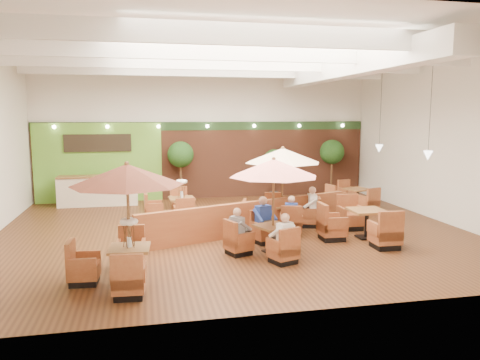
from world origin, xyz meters
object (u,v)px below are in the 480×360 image
object	(u,v)px
service_counter	(98,191)
table_1	(271,184)
table_0	(125,196)
topiary_0	(181,157)
table_2	(282,173)
diner_1	(264,216)
booth_divider	(251,218)
topiary_1	(274,162)
diner_2	(239,226)
diner_0	(283,233)
table_4	(357,225)
diner_4	(311,203)
topiary_2	(332,154)
table_3	(175,206)
diner_3	(291,211)
table_5	(351,198)

from	to	relation	value
service_counter	table_1	bearing A→B (deg)	-56.63
table_0	topiary_0	size ratio (longest dim) A/B	1.05
table_0	table_2	distance (m)	5.99
service_counter	diner_1	world-z (taller)	diner_1
booth_divider	topiary_1	size ratio (longest dim) A/B	3.43
service_counter	table_0	xyz separation A→B (m)	(1.36, -8.85, 1.25)
diner_2	diner_1	bearing A→B (deg)	105.68
diner_1	table_2	bearing A→B (deg)	-142.65
booth_divider	diner_1	world-z (taller)	diner_1
service_counter	diner_0	size ratio (longest dim) A/B	3.92
topiary_1	table_4	bearing A→B (deg)	-85.75
diner_2	table_4	bearing A→B (deg)	73.32
table_2	diner_0	distance (m)	3.64
table_2	diner_0	bearing A→B (deg)	-90.49
topiary_0	table_4	bearing A→B (deg)	-57.08
diner_2	diner_4	distance (m)	3.74
table_4	topiary_2	bearing A→B (deg)	74.21
table_1	topiary_1	xyz separation A→B (m)	(2.26, 7.66, -0.24)
table_0	table_1	xyz separation A→B (m)	(3.56, 1.39, -0.05)
service_counter	diner_4	bearing A→B (deg)	-36.03
table_0	table_3	size ratio (longest dim) A/B	1.02
service_counter	table_2	bearing A→B (deg)	-40.08
topiary_0	diner_2	bearing A→B (deg)	-83.86
table_1	topiary_1	world-z (taller)	table_1
topiary_2	diner_3	world-z (taller)	topiary_2
table_2	topiary_0	xyz separation A→B (m)	(-2.71, 5.21, 0.08)
table_2	topiary_2	size ratio (longest dim) A/B	1.07
table_4	topiary_0	world-z (taller)	topiary_0
table_3	table_5	xyz separation A→B (m)	(6.78, 0.79, -0.11)
service_counter	table_4	size ratio (longest dim) A/B	1.06
table_2	booth_divider	bearing A→B (deg)	-137.97
table_2	topiary_0	world-z (taller)	table_2
table_5	diner_1	bearing A→B (deg)	-152.39
service_counter	table_0	world-z (taller)	table_0
topiary_0	topiary_2	bearing A→B (deg)	0.00
table_4	topiary_1	xyz separation A→B (m)	(-0.51, 6.85, 1.16)
diner_1	table_3	bearing A→B (deg)	-77.43
service_counter	table_0	bearing A→B (deg)	-81.27
diner_1	topiary_2	bearing A→B (deg)	-145.65
service_counter	diner_2	size ratio (longest dim) A/B	4.01
diner_0	diner_1	world-z (taller)	diner_1
topiary_1	table_2	bearing A→B (deg)	-103.17
topiary_2	booth_divider	bearing A→B (deg)	-130.62
table_5	topiary_1	bearing A→B (deg)	117.87
table_5	topiary_1	xyz separation A→B (m)	(-2.36, 2.53, 1.21)
table_4	table_5	world-z (taller)	table_4
topiary_0	diner_2	xyz separation A→B (m)	(0.82, -7.66, -1.09)
table_5	table_1	bearing A→B (deg)	-147.21
topiary_1	diner_3	xyz separation A→B (m)	(-1.22, -6.15, -0.82)
diner_3	table_1	bearing A→B (deg)	-105.10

